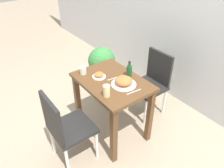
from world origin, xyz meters
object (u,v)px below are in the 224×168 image
Objects in this scene: juice_glass at (107,91)px; food_plate at (124,82)px; side_plate at (99,75)px; sauce_bottle at (129,70)px; potted_plant_left at (102,65)px; chair_near at (65,126)px; chair_far at (152,81)px; drink_cup at (83,71)px.

food_plate is at bearing 101.16° from juice_glass.
juice_glass reaches higher than food_plate.
sauce_bottle reaches higher than side_plate.
potted_plant_left is at bearing 148.25° from juice_glass.
sauce_bottle is (-0.10, 0.16, 0.03)m from food_plate.
sauce_bottle is 0.89m from potted_plant_left.
chair_near is 1.14× the size of potted_plant_left.
chair_far is at bearing 22.20° from potted_plant_left.
side_plate is (-0.29, -0.13, -0.02)m from food_plate.
drink_cup is (-0.46, -0.23, 0.00)m from food_plate.
chair_near is 1.31m from potted_plant_left.
sauce_bottle is at bearing 57.15° from side_plate.
sauce_bottle reaches higher than juice_glass.
side_plate is 0.37m from juice_glass.
chair_far is at bearing 80.57° from side_plate.
potted_plant_left is (-0.81, 0.17, -0.35)m from sauce_bottle.
sauce_bottle reaches higher than chair_far.
food_plate is at bearing 23.48° from side_plate.
food_plate is 1.76× the size of side_plate.
drink_cup is (-0.17, -0.11, 0.02)m from side_plate.
chair_near reaches higher than drink_cup.
side_plate is at bearing -36.37° from potted_plant_left.
drink_cup is 0.53m from sauce_bottle.
side_plate is 0.20× the size of potted_plant_left.
food_plate is at bearing 26.50° from drink_cup.
food_plate is at bearing -75.75° from chair_far.
chair_far reaches higher than food_plate.
chair_near is 3.28× the size of food_plate.
side_plate is 1.80× the size of drink_cup.
sauce_bottle is (0.19, 0.29, 0.05)m from side_plate.
chair_near and chair_far have the same top height.
chair_near is 5.79× the size of side_plate.
juice_glass reaches higher than potted_plant_left.
chair_far is 0.73m from food_plate.
chair_near is at bearing -86.76° from chair_far.
drink_cup is at bearing -132.48° from sauce_bottle.
side_plate is at bearing -122.85° from sauce_bottle.
food_plate is 1.37× the size of sauce_bottle.
chair_far is 7.15× the size of juice_glass.
sauce_bottle is (0.06, -0.47, 0.35)m from chair_far.
juice_glass is (0.14, 0.43, 0.34)m from chair_near.
drink_cup is 0.52m from juice_glass.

